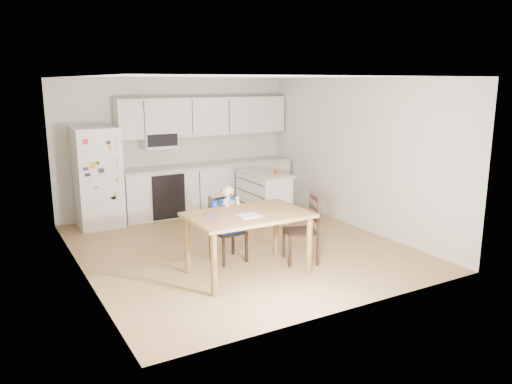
{
  "coord_description": "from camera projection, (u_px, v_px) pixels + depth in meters",
  "views": [
    {
      "loc": [
        -3.32,
        -6.4,
        2.45
      ],
      "look_at": [
        0.06,
        -0.45,
        0.92
      ],
      "focal_mm": 35.0,
      "sensor_mm": 36.0,
      "label": 1
    }
  ],
  "objects": [
    {
      "name": "room",
      "position": [
        223.0,
        161.0,
        7.69
      ],
      "size": [
        4.52,
        5.01,
        2.51
      ],
      "color": "#9C7240",
      "rests_on": "ground"
    },
    {
      "name": "refrigerator",
      "position": [
        98.0,
        177.0,
        8.45
      ],
      "size": [
        0.72,
        0.7,
        1.7
      ],
      "primitive_type": "cube",
      "color": "silver",
      "rests_on": "ground"
    },
    {
      "name": "kitchen_run",
      "position": [
        206.0,
        165.0,
        9.51
      ],
      "size": [
        3.37,
        0.62,
        2.15
      ],
      "color": "silver",
      "rests_on": "ground"
    },
    {
      "name": "kitchen_island",
      "position": [
        263.0,
        195.0,
        9.01
      ],
      "size": [
        0.6,
        1.15,
        0.85
      ],
      "color": "silver",
      "rests_on": "ground"
    },
    {
      "name": "red_cup",
      "position": [
        276.0,
        171.0,
        8.79
      ],
      "size": [
        0.07,
        0.07,
        0.09
      ],
      "primitive_type": "cylinder",
      "color": "#B5381D",
      "rests_on": "kitchen_island"
    },
    {
      "name": "dining_table",
      "position": [
        248.0,
        222.0,
        6.33
      ],
      "size": [
        1.52,
        0.98,
        0.81
      ],
      "color": "brown",
      "rests_on": "ground"
    },
    {
      "name": "napkin",
      "position": [
        248.0,
        215.0,
        6.18
      ],
      "size": [
        0.28,
        0.24,
        0.01
      ],
      "primitive_type": "cube",
      "color": "#A3A3A8",
      "rests_on": "dining_table"
    },
    {
      "name": "toddler_spoon",
      "position": [
        209.0,
        216.0,
        6.16
      ],
      "size": [
        0.12,
        0.06,
        0.02
      ],
      "primitive_type": "cylinder",
      "rotation": [
        0.0,
        1.57,
        0.35
      ],
      "color": "blue",
      "rests_on": "dining_table"
    },
    {
      "name": "chair_booster",
      "position": [
        226.0,
        215.0,
        6.86
      ],
      "size": [
        0.43,
        0.43,
        1.07
      ],
      "rotation": [
        0.0,
        0.0,
        0.07
      ],
      "color": "black",
      "rests_on": "ground"
    },
    {
      "name": "chair_side",
      "position": [
        308.0,
        224.0,
        6.83
      ],
      "size": [
        0.54,
        0.54,
        0.95
      ],
      "rotation": [
        0.0,
        0.0,
        -1.91
      ],
      "color": "black",
      "rests_on": "ground"
    }
  ]
}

